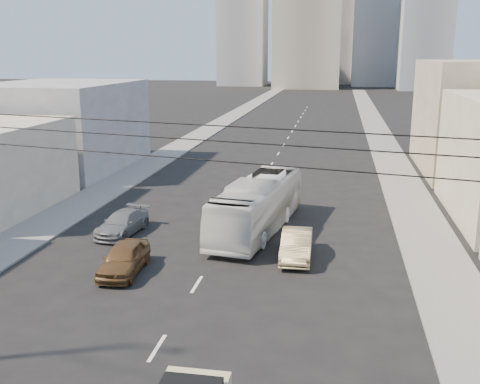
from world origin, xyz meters
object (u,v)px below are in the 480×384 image
(sedan_tan, at_px, (296,245))
(sedan_grey, at_px, (122,223))
(sedan_brown, at_px, (124,258))
(city_bus, at_px, (258,205))

(sedan_tan, xyz_separation_m, sedan_grey, (-10.70, 2.36, -0.08))
(sedan_brown, xyz_separation_m, sedan_tan, (8.29, 3.52, -0.01))
(sedan_tan, relative_size, sedan_grey, 0.98)
(city_bus, xyz_separation_m, sedan_brown, (-5.57, -7.89, -0.88))
(city_bus, bearing_deg, sedan_brown, -116.24)
(sedan_tan, bearing_deg, city_bus, 120.41)
(city_bus, distance_m, sedan_brown, 9.70)
(sedan_tan, bearing_deg, sedan_brown, -158.50)
(sedan_brown, relative_size, sedan_grey, 0.96)
(sedan_tan, height_order, sedan_grey, sedan_tan)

